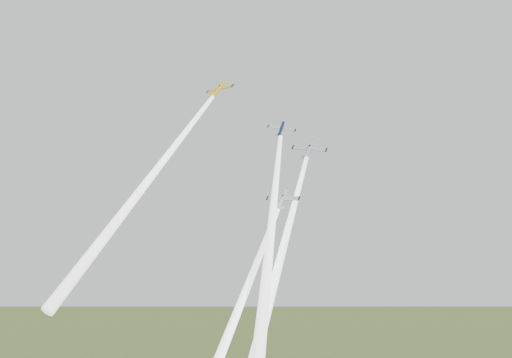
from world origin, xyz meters
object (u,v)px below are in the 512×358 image
(plane_yellow, at_px, (219,89))
(plane_silver_low, at_px, (282,199))
(plane_navy, at_px, (281,129))
(plane_silver_right, at_px, (309,149))

(plane_yellow, xyz_separation_m, plane_silver_low, (17.07, -8.02, -26.62))
(plane_yellow, height_order, plane_navy, plane_yellow)
(plane_silver_right, distance_m, plane_silver_low, 17.93)
(plane_silver_right, relative_size, plane_silver_low, 1.11)
(plane_silver_low, bearing_deg, plane_navy, 113.05)
(plane_yellow, xyz_separation_m, plane_silver_right, (20.03, 4.66, -14.29))
(plane_navy, bearing_deg, plane_silver_low, -84.60)
(plane_navy, height_order, plane_silver_low, plane_navy)
(plane_navy, height_order, plane_silver_right, plane_navy)
(plane_yellow, relative_size, plane_silver_right, 0.93)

